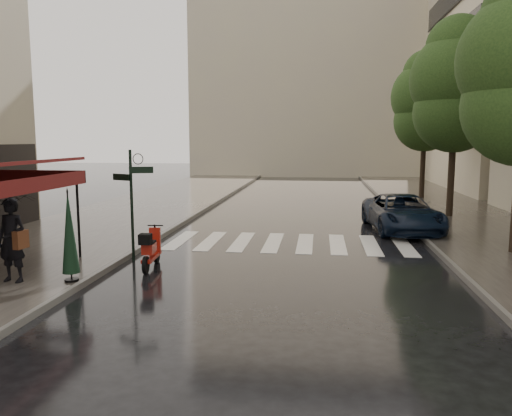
% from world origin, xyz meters
% --- Properties ---
extents(ground, '(120.00, 120.00, 0.00)m').
position_xyz_m(ground, '(0.00, 0.00, 0.00)').
color(ground, black).
rests_on(ground, ground).
extents(sidewalk_near, '(6.00, 60.00, 0.12)m').
position_xyz_m(sidewalk_near, '(-4.50, 12.00, 0.06)').
color(sidewalk_near, '#38332D').
rests_on(sidewalk_near, ground).
extents(sidewalk_far, '(5.50, 60.00, 0.12)m').
position_xyz_m(sidewalk_far, '(10.25, 12.00, 0.06)').
color(sidewalk_far, '#38332D').
rests_on(sidewalk_far, ground).
extents(curb_near, '(0.12, 60.00, 0.16)m').
position_xyz_m(curb_near, '(-1.45, 12.00, 0.07)').
color(curb_near, '#595651').
rests_on(curb_near, ground).
extents(curb_far, '(0.12, 60.00, 0.16)m').
position_xyz_m(curb_far, '(7.45, 12.00, 0.07)').
color(curb_far, '#595651').
rests_on(curb_far, ground).
extents(crosswalk, '(7.85, 3.20, 0.01)m').
position_xyz_m(crosswalk, '(2.98, 6.00, 0.01)').
color(crosswalk, silver).
rests_on(crosswalk, ground).
extents(signpost, '(1.17, 0.29, 3.10)m').
position_xyz_m(signpost, '(-1.19, 3.00, 1.83)').
color(signpost, black).
rests_on(signpost, ground).
extents(haussmann_far, '(8.00, 16.00, 18.50)m').
position_xyz_m(haussmann_far, '(16.50, 26.00, 9.25)').
color(haussmann_far, '#C2B894').
rests_on(haussmann_far, ground).
extents(backdrop_building, '(22.00, 6.00, 20.00)m').
position_xyz_m(backdrop_building, '(3.00, 38.00, 10.00)').
color(backdrop_building, '#C2B894').
rests_on(backdrop_building, ground).
extents(tree_mid, '(3.80, 3.80, 8.34)m').
position_xyz_m(tree_mid, '(9.50, 12.00, 5.59)').
color(tree_mid, black).
rests_on(tree_mid, sidewalk_far).
extents(tree_far, '(3.80, 3.80, 8.16)m').
position_xyz_m(tree_far, '(9.70, 19.00, 5.46)').
color(tree_far, black).
rests_on(tree_far, sidewalk_far).
extents(pedestrian_with_umbrella, '(1.30, 1.32, 2.60)m').
position_xyz_m(pedestrian_with_umbrella, '(-3.03, 0.30, 1.85)').
color(pedestrian_with_umbrella, black).
rests_on(pedestrian_with_umbrella, sidewalk_near).
extents(scooter, '(0.47, 1.62, 1.06)m').
position_xyz_m(scooter, '(-0.45, 2.28, 0.49)').
color(scooter, black).
rests_on(scooter, ground).
extents(parked_car, '(2.73, 5.07, 1.35)m').
position_xyz_m(parked_car, '(7.00, 8.75, 0.68)').
color(parked_car, black).
rests_on(parked_car, ground).
extents(parasol_back, '(0.39, 0.39, 2.12)m').
position_xyz_m(parasol_back, '(-1.73, 0.50, 1.26)').
color(parasol_back, black).
rests_on(parasol_back, sidewalk_near).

